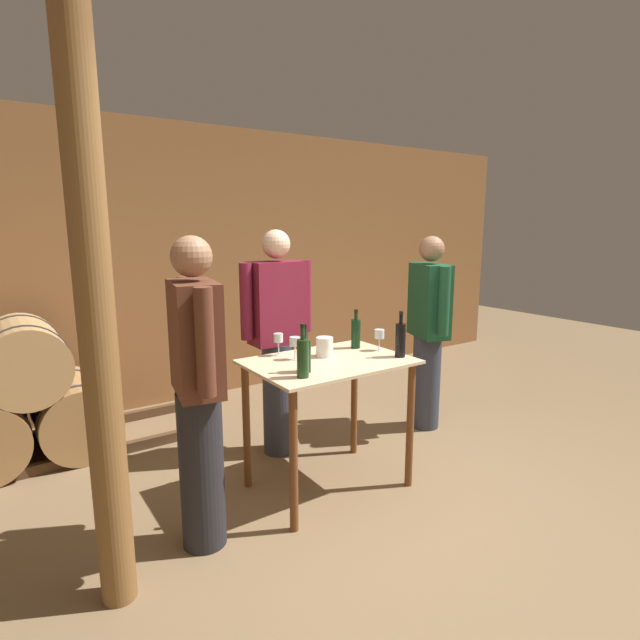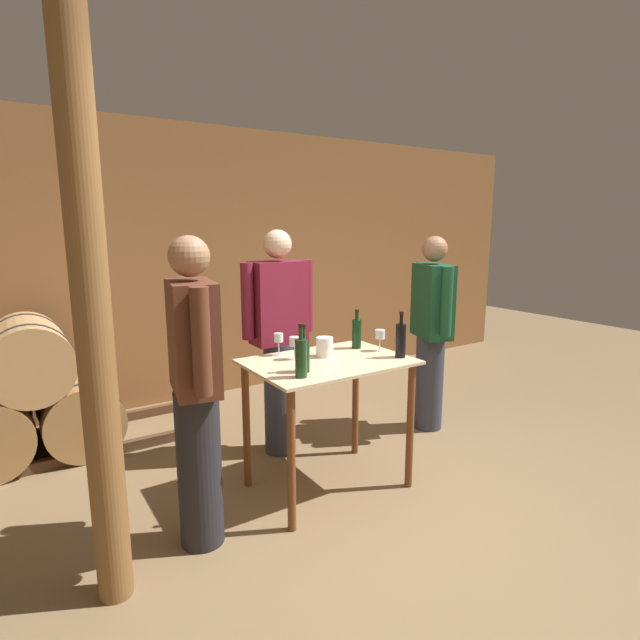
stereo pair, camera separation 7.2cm
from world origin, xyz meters
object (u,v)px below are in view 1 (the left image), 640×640
Objects in this scene: wooden_post at (96,320)px; wine_glass_near_right at (379,335)px; person_visitor_with_scarf at (277,338)px; wine_glass_near_left at (278,339)px; ice_bucket at (325,347)px; wine_bottle_far_left at (303,357)px; wine_glass_near_center at (295,343)px; person_visitor_bearded at (428,329)px; wine_bottle_right at (400,339)px; person_host at (198,389)px; wine_bottle_left at (305,355)px; wine_bottle_center at (356,333)px.

wine_glass_near_right is (1.86, 0.30, -0.35)m from wooden_post.
wine_glass_near_right is at bearing -54.54° from person_visitor_with_scarf.
ice_bucket is (0.24, -0.20, -0.05)m from wine_glass_near_left.
wine_bottle_far_left reaches higher than wine_glass_near_center.
wine_glass_near_left is (1.21, 0.58, -0.35)m from wooden_post.
wine_glass_near_left is 0.09× the size of person_visitor_bearded.
wine_bottle_right is 2.36× the size of ice_bucket.
wooden_post reaches higher than wine_bottle_far_left.
wine_glass_near_left is 0.42m from person_visitor_with_scarf.
wine_bottle_far_left is 2.10× the size of wine_glass_near_center.
wine_bottle_far_left is 0.19× the size of person_host.
person_host reaches higher than wine_bottle_left.
person_visitor_bearded is at bearing 8.45° from wine_glass_near_center.
wine_glass_near_left is 0.16m from wine_glass_near_center.
ice_bucket is 0.08× the size of person_visitor_with_scarf.
wine_glass_near_center is at bearing 151.36° from wine_bottle_right.
wine_glass_near_right is (0.71, 0.14, 0.01)m from wine_bottle_left.
wine_bottle_left is at bearing -162.65° from person_visitor_bearded.
wooden_post is 1.14m from wine_bottle_far_left.
wine_bottle_left is 0.17× the size of person_visitor_with_scarf.
wine_glass_near_right is 0.79m from person_visitor_with_scarf.
ice_bucket is 1.29m from person_visitor_bearded.
wine_bottle_center is 0.17× the size of person_visitor_bearded.
wine_glass_near_center is 1.15× the size of ice_bucket.
person_visitor_bearded is (2.71, 0.64, -0.47)m from wooden_post.
wine_bottle_right is 2.05× the size of wine_glass_near_center.
wine_bottle_center is 1.86× the size of wine_glass_near_right.
wine_bottle_center is 1.31m from person_host.
wine_bottle_left is (0.07, 0.08, -0.02)m from wine_bottle_far_left.
person_visitor_bearded is (1.26, 0.26, -0.07)m from ice_bucket.
person_visitor_with_scarf reaches higher than wine_glass_near_center.
person_visitor_with_scarf is (0.32, 0.86, -0.10)m from wine_bottle_far_left.
wine_glass_near_right is at bearing -23.30° from wine_glass_near_left.
person_visitor_with_scarf is at bearing 94.75° from ice_bucket.
wine_glass_near_center is at bearing -107.02° from person_visitor_with_scarf.
person_host is (-0.66, 0.01, -0.09)m from wine_bottle_left.
person_visitor_bearded is (0.94, 0.20, -0.12)m from wine_bottle_center.
wine_bottle_center is 0.57m from wine_glass_near_left.
person_host is at bearing -161.15° from wine_glass_near_center.
wooden_post reaches higher than wine_bottle_center.
person_visitor_bearded reaches higher than wine_bottle_left.
person_host reaches higher than wine_glass_near_center.
wine_glass_near_right is (-0.00, 0.21, -0.01)m from wine_bottle_right.
person_visitor_with_scarf is (0.25, 0.78, -0.08)m from wine_bottle_left.
person_visitor_bearded reaches higher than wine_bottle_center.
wine_bottle_far_left is 0.39m from wine_glass_near_center.
wooden_post is 1.37m from wine_glass_near_center.
person_visitor_with_scarf reaches higher than person_visitor_bearded.
person_visitor_with_scarf is (0.19, 0.36, -0.09)m from wine_glass_near_left.
wine_bottle_center is 0.33m from ice_bucket.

